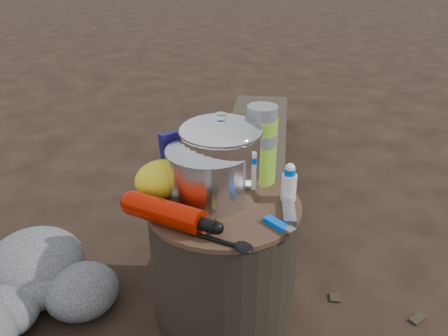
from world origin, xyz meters
TOP-DOWN VIEW (x-y plane):
  - ground at (0.00, 0.00)m, footprint 60.00×60.00m
  - stump at (0.00, 0.00)m, footprint 0.41×0.41m
  - log_main at (0.53, 0.57)m, footprint 1.41×1.52m
  - log_small at (0.69, 0.74)m, footprint 0.85×0.91m
  - foil_windscreen at (-0.01, 0.05)m, footprint 0.23×0.23m
  - camping_pot at (0.03, 0.05)m, footprint 0.22×0.22m
  - fuel_bottle at (-0.17, 0.00)m, footprint 0.18×0.26m
  - thermos at (0.16, 0.05)m, footprint 0.09×0.09m
  - travel_mug at (0.09, 0.13)m, footprint 0.09×0.09m
  - stuff_sack at (-0.11, 0.13)m, footprint 0.15×0.12m
  - food_pouch at (-0.03, 0.17)m, footprint 0.12×0.03m
  - lighter at (0.04, -0.16)m, footprint 0.03×0.09m
  - multitool at (0.11, -0.14)m, footprint 0.10×0.11m
  - spork at (-0.12, -0.13)m, footprint 0.11×0.15m
  - squeeze_bottle at (0.15, -0.08)m, footprint 0.04×0.04m

SIDE VIEW (x-z plane):
  - ground at x=0.00m, z-range 0.00..0.00m
  - log_small at x=0.69m, z-range 0.00..0.09m
  - log_main at x=0.53m, z-range 0.00..0.15m
  - stump at x=0.00m, z-range 0.00..0.38m
  - spork at x=-0.12m, z-range 0.38..0.39m
  - multitool at x=0.11m, z-range 0.38..0.39m
  - lighter at x=0.04m, z-range 0.38..0.39m
  - fuel_bottle at x=-0.17m, z-range 0.38..0.44m
  - squeeze_bottle at x=0.15m, z-range 0.38..0.47m
  - stuff_sack at x=-0.11m, z-range 0.38..0.48m
  - travel_mug at x=0.09m, z-range 0.38..0.51m
  - foil_windscreen at x=-0.01m, z-range 0.38..0.51m
  - food_pouch at x=-0.03m, z-range 0.38..0.53m
  - camping_pot at x=0.03m, z-range 0.38..0.59m
  - thermos at x=0.16m, z-range 0.38..0.60m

